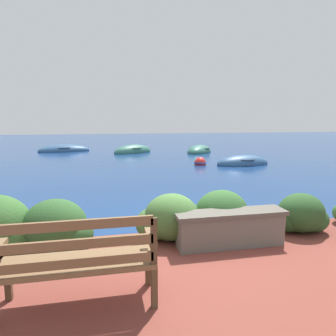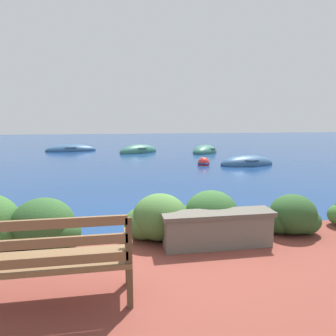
{
  "view_description": "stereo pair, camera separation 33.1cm",
  "coord_description": "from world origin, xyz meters",
  "px_view_note": "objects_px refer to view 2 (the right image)",
  "views": [
    {
      "loc": [
        -1.33,
        -4.56,
        2.01
      ],
      "look_at": [
        0.53,
        4.38,
        0.54
      ],
      "focal_mm": 32.0,
      "sensor_mm": 36.0,
      "label": 1
    },
    {
      "loc": [
        -1.0,
        -4.62,
        2.01
      ],
      "look_at": [
        0.53,
        4.38,
        0.54
      ],
      "focal_mm": 32.0,
      "sensor_mm": 36.0,
      "label": 2
    }
  ],
  "objects_px": {
    "rowboat_nearest": "(247,164)",
    "rowboat_mid": "(205,152)",
    "rowboat_far": "(138,151)",
    "mooring_buoy": "(204,163)",
    "park_bench": "(54,258)",
    "rowboat_outer": "(71,150)"
  },
  "relations": [
    {
      "from": "park_bench",
      "to": "mooring_buoy",
      "type": "height_order",
      "value": "park_bench"
    },
    {
      "from": "rowboat_mid",
      "to": "mooring_buoy",
      "type": "bearing_deg",
      "value": -158.42
    },
    {
      "from": "park_bench",
      "to": "rowboat_nearest",
      "type": "xyz_separation_m",
      "value": [
        6.34,
        9.66,
        -0.64
      ]
    },
    {
      "from": "rowboat_nearest",
      "to": "rowboat_mid",
      "type": "height_order",
      "value": "rowboat_mid"
    },
    {
      "from": "rowboat_mid",
      "to": "rowboat_nearest",
      "type": "bearing_deg",
      "value": -137.27
    },
    {
      "from": "rowboat_nearest",
      "to": "mooring_buoy",
      "type": "distance_m",
      "value": 1.93
    },
    {
      "from": "rowboat_outer",
      "to": "rowboat_mid",
      "type": "bearing_deg",
      "value": -25.26
    },
    {
      "from": "rowboat_nearest",
      "to": "rowboat_outer",
      "type": "height_order",
      "value": "rowboat_outer"
    },
    {
      "from": "mooring_buoy",
      "to": "rowboat_nearest",
      "type": "bearing_deg",
      "value": -10.53
    },
    {
      "from": "park_bench",
      "to": "mooring_buoy",
      "type": "distance_m",
      "value": 10.97
    },
    {
      "from": "park_bench",
      "to": "rowboat_far",
      "type": "relative_size",
      "value": 0.53
    },
    {
      "from": "rowboat_nearest",
      "to": "rowboat_far",
      "type": "height_order",
      "value": "rowboat_far"
    },
    {
      "from": "rowboat_far",
      "to": "mooring_buoy",
      "type": "relative_size",
      "value": 4.9
    },
    {
      "from": "park_bench",
      "to": "rowboat_far",
      "type": "xyz_separation_m",
      "value": [
        1.92,
        15.66,
        -0.63
      ]
    },
    {
      "from": "rowboat_nearest",
      "to": "park_bench",
      "type": "bearing_deg",
      "value": 52.05
    },
    {
      "from": "rowboat_far",
      "to": "mooring_buoy",
      "type": "distance_m",
      "value": 6.18
    },
    {
      "from": "park_bench",
      "to": "rowboat_mid",
      "type": "relative_size",
      "value": 0.56
    },
    {
      "from": "rowboat_nearest",
      "to": "rowboat_mid",
      "type": "relative_size",
      "value": 0.98
    },
    {
      "from": "rowboat_nearest",
      "to": "rowboat_far",
      "type": "relative_size",
      "value": 0.92
    },
    {
      "from": "park_bench",
      "to": "rowboat_mid",
      "type": "height_order",
      "value": "park_bench"
    },
    {
      "from": "mooring_buoy",
      "to": "rowboat_far",
      "type": "bearing_deg",
      "value": 114.05
    },
    {
      "from": "rowboat_mid",
      "to": "mooring_buoy",
      "type": "xyz_separation_m",
      "value": [
        -1.54,
        -4.96,
        0.02
      ]
    }
  ]
}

